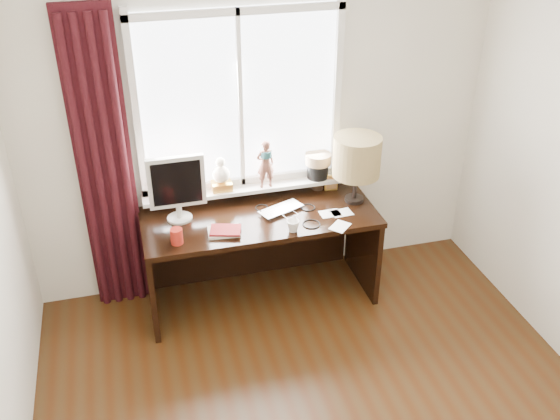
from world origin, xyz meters
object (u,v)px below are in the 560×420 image
object	(u,v)px
table_lamp	(357,157)
monitor	(177,185)
mug	(293,226)
red_cup	(177,236)
laptop	(281,210)
desk	(257,236)

from	to	relation	value
table_lamp	monitor	bearing A→B (deg)	176.60
mug	table_lamp	distance (m)	0.71
red_cup	monitor	bearing A→B (deg)	79.68
laptop	monitor	size ratio (longest dim) A/B	0.68
desk	table_lamp	bearing A→B (deg)	-6.01
desk	mug	bearing A→B (deg)	-64.84
red_cup	desk	distance (m)	0.76
monitor	table_lamp	size ratio (longest dim) A/B	0.94
desk	red_cup	bearing A→B (deg)	-153.43
desk	monitor	size ratio (longest dim) A/B	3.47
laptop	table_lamp	world-z (taller)	table_lamp
red_cup	table_lamp	distance (m)	1.41
table_lamp	red_cup	bearing A→B (deg)	-170.23
red_cup	desk	bearing A→B (deg)	26.57
table_lamp	laptop	bearing A→B (deg)	-179.55
red_cup	mug	bearing A→B (deg)	-4.09
red_cup	table_lamp	bearing A→B (deg)	9.77
laptop	monitor	xyz separation A→B (m)	(-0.73, 0.08, 0.26)
mug	table_lamp	world-z (taller)	table_lamp
laptop	mug	bearing A→B (deg)	-110.73
red_cup	monitor	distance (m)	0.39
laptop	mug	xyz separation A→B (m)	(0.01, -0.29, 0.03)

